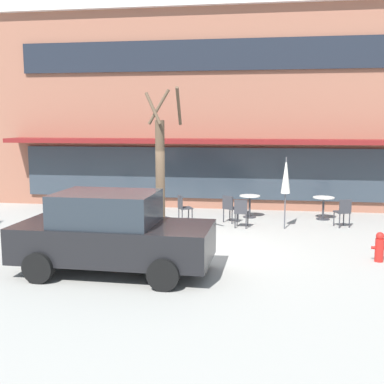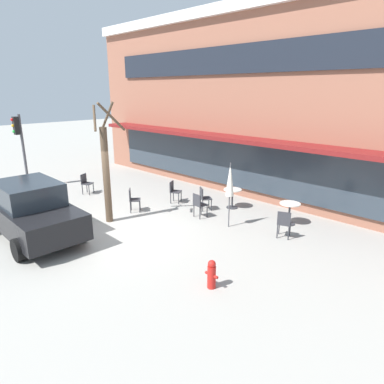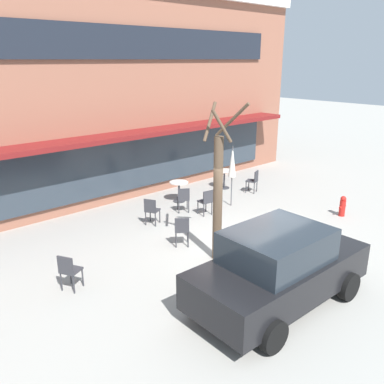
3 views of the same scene
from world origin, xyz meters
name	(u,v)px [view 1 (image 1 of 3)]	position (x,y,z in m)	size (l,w,h in m)	color
ground_plane	(191,251)	(0.00, 0.00, 0.00)	(80.00, 80.00, 0.00)	#9E9B93
building_facade	(225,107)	(0.00, 9.97, 3.90)	(18.40, 9.10, 7.80)	#935B47
cafe_table_near_wall	(323,204)	(3.78, 4.54, 0.52)	(0.70, 0.70, 0.76)	#333338
cafe_table_streetside	(250,203)	(1.33, 4.52, 0.52)	(0.70, 0.70, 0.76)	#333338
patio_umbrella_green_folded	(286,176)	(2.45, 2.91, 1.63)	(0.28, 0.28, 2.20)	#4C4C51
cafe_chair_0	(343,211)	(4.24, 3.38, 0.53)	(0.52, 0.52, 0.89)	#333338
cafe_chair_1	(162,217)	(-1.06, 1.54, 0.53)	(0.56, 0.56, 0.89)	#333338
cafe_chair_2	(241,211)	(1.13, 2.84, 0.53)	(0.45, 0.45, 0.89)	#333338
cafe_chair_3	(183,206)	(-0.77, 3.37, 0.53)	(0.54, 0.54, 0.89)	#333338
cafe_chair_4	(49,214)	(-4.49, 1.48, 0.53)	(0.54, 0.54, 0.89)	#333338
cafe_chair_5	(230,207)	(0.72, 3.55, 0.53)	(0.55, 0.55, 0.89)	#333338
parked_sedan	(112,233)	(-1.40, -2.03, 0.88)	(4.24, 2.09, 1.76)	black
street_tree	(161,177)	(-0.84, 0.36, 1.84)	(0.95, 1.03, 4.10)	brown
fire_hydrant	(379,247)	(4.51, -0.30, 0.35)	(0.36, 0.20, 0.71)	red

